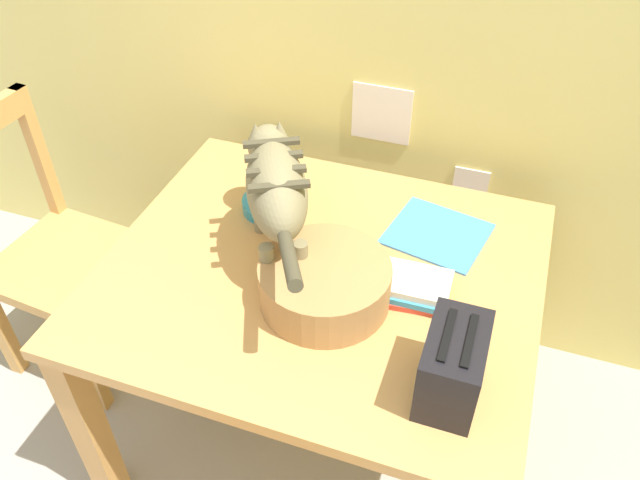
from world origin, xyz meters
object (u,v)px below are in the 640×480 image
at_px(saucer_bowl, 272,204).
at_px(wooden_chair_near, 54,254).
at_px(toaster, 453,365).
at_px(cat, 276,186).
at_px(magazine, 437,234).
at_px(coffee_mug, 272,187).
at_px(book_stack, 413,288).
at_px(wicker_basket, 325,283).
at_px(dining_table, 320,293).

height_order(saucer_bowl, wooden_chair_near, wooden_chair_near).
relative_size(toaster, wooden_chair_near, 0.21).
height_order(cat, magazine, cat).
xyz_separation_m(coffee_mug, wooden_chair_near, (-0.73, -0.15, -0.35)).
xyz_separation_m(cat, coffee_mug, (-0.08, 0.17, -0.14)).
relative_size(saucer_bowl, book_stack, 0.95).
relative_size(cat, coffee_mug, 4.74).
distance_m(coffee_mug, toaster, 0.75).
distance_m(wicker_basket, toaster, 0.37).
distance_m(cat, wooden_chair_near, 0.95).
bearing_deg(coffee_mug, saucer_bowl, 180.00).
height_order(dining_table, book_stack, book_stack).
bearing_deg(book_stack, magazine, 87.18).
distance_m(saucer_bowl, wooden_chair_near, 0.79).
relative_size(wicker_basket, wooden_chair_near, 0.34).
relative_size(dining_table, magazine, 4.40).
height_order(dining_table, wicker_basket, wicker_basket).
bearing_deg(coffee_mug, toaster, -37.86).
xyz_separation_m(dining_table, coffee_mug, (-0.21, 0.19, 0.17)).
xyz_separation_m(dining_table, saucer_bowl, (-0.21, 0.19, 0.11)).
relative_size(coffee_mug, wooden_chair_near, 0.13).
distance_m(cat, coffee_mug, 0.23).
bearing_deg(toaster, coffee_mug, 142.14).
bearing_deg(book_stack, saucer_bowl, 155.79).
bearing_deg(magazine, toaster, -64.87).
distance_m(book_stack, wooden_chair_near, 1.22).
bearing_deg(book_stack, cat, 173.80).
height_order(saucer_bowl, coffee_mug, coffee_mug).
distance_m(magazine, wicker_basket, 0.40).
distance_m(coffee_mug, wicker_basket, 0.39).
height_order(coffee_mug, book_stack, coffee_mug).
relative_size(coffee_mug, toaster, 0.62).
bearing_deg(coffee_mug, dining_table, -42.88).
relative_size(dining_table, wooden_chair_near, 1.19).
relative_size(book_stack, wooden_chair_near, 0.19).
relative_size(magazine, toaster, 1.26).
height_order(cat, coffee_mug, cat).
xyz_separation_m(coffee_mug, book_stack, (0.45, -0.21, -0.05)).
bearing_deg(coffee_mug, cat, -63.00).
xyz_separation_m(saucer_bowl, toaster, (0.59, -0.46, 0.07)).
xyz_separation_m(coffee_mug, toaster, (0.59, -0.46, 0.01)).
relative_size(book_stack, toaster, 0.90).
distance_m(coffee_mug, wooden_chair_near, 0.82).
relative_size(dining_table, book_stack, 6.19).
relative_size(saucer_bowl, toaster, 0.85).
height_order(coffee_mug, toaster, toaster).
height_order(saucer_bowl, toaster, toaster).
relative_size(cat, book_stack, 3.27).
bearing_deg(wicker_basket, cat, 143.59).
relative_size(coffee_mug, book_stack, 0.69).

